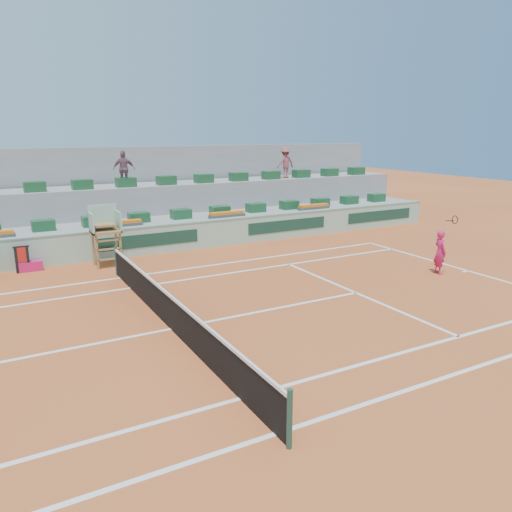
# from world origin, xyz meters

# --- Properties ---
(ground) EXTENTS (90.00, 90.00, 0.00)m
(ground) POSITION_xyz_m (0.00, 0.00, 0.00)
(ground) COLOR #AD4D21
(ground) RESTS_ON ground
(seating_tier_lower) EXTENTS (36.00, 4.00, 1.20)m
(seating_tier_lower) POSITION_xyz_m (0.00, 10.70, 0.60)
(seating_tier_lower) COLOR #999997
(seating_tier_lower) RESTS_ON ground
(seating_tier_upper) EXTENTS (36.00, 2.40, 2.60)m
(seating_tier_upper) POSITION_xyz_m (0.00, 12.30, 1.30)
(seating_tier_upper) COLOR #999997
(seating_tier_upper) RESTS_ON ground
(stadium_back_wall) EXTENTS (36.00, 0.40, 4.40)m
(stadium_back_wall) POSITION_xyz_m (0.00, 13.90, 2.20)
(stadium_back_wall) COLOR #999997
(stadium_back_wall) RESTS_ON ground
(player_bag) EXTENTS (0.84, 0.38, 0.38)m
(player_bag) POSITION_xyz_m (-2.76, 8.08, 0.19)
(player_bag) COLOR #D51B60
(player_bag) RESTS_ON ground
(spectator_mid) EXTENTS (1.07, 0.66, 1.70)m
(spectator_mid) POSITION_xyz_m (1.92, 11.58, 3.45)
(spectator_mid) COLOR #7C525E
(spectator_mid) RESTS_ON seating_tier_upper
(spectator_right) EXTENTS (1.14, 0.71, 1.69)m
(spectator_right) POSITION_xyz_m (11.04, 11.89, 3.45)
(spectator_right) COLOR #944A4E
(spectator_right) RESTS_ON seating_tier_upper
(court_lines) EXTENTS (23.89, 11.09, 0.01)m
(court_lines) POSITION_xyz_m (0.00, 0.00, 0.01)
(court_lines) COLOR white
(court_lines) RESTS_ON ground
(tennis_net) EXTENTS (0.10, 11.97, 1.10)m
(tennis_net) POSITION_xyz_m (0.00, 0.00, 0.53)
(tennis_net) COLOR black
(tennis_net) RESTS_ON ground
(advertising_hoarding) EXTENTS (36.00, 0.34, 1.26)m
(advertising_hoarding) POSITION_xyz_m (0.02, 8.50, 0.63)
(advertising_hoarding) COLOR #9AC2AC
(advertising_hoarding) RESTS_ON ground
(umpire_chair) EXTENTS (1.10, 0.90, 2.40)m
(umpire_chair) POSITION_xyz_m (0.00, 7.50, 1.54)
(umpire_chair) COLOR olive
(umpire_chair) RESTS_ON ground
(seat_row_lower) EXTENTS (32.90, 0.60, 0.44)m
(seat_row_lower) POSITION_xyz_m (0.00, 9.80, 1.42)
(seat_row_lower) COLOR #194D29
(seat_row_lower) RESTS_ON seating_tier_lower
(seat_row_upper) EXTENTS (32.90, 0.60, 0.44)m
(seat_row_upper) POSITION_xyz_m (0.00, 11.70, 2.82)
(seat_row_upper) COLOR #194D29
(seat_row_upper) RESTS_ON seating_tier_upper
(flower_planters) EXTENTS (26.80, 0.36, 0.28)m
(flower_planters) POSITION_xyz_m (-1.50, 9.00, 1.33)
(flower_planters) COLOR #4A4A4A
(flower_planters) RESTS_ON seating_tier_lower
(towel_rack) EXTENTS (0.57, 0.09, 1.03)m
(towel_rack) POSITION_xyz_m (-3.02, 7.95, 0.60)
(towel_rack) COLOR black
(towel_rack) RESTS_ON ground
(tennis_player) EXTENTS (0.54, 0.90, 2.28)m
(tennis_player) POSITION_xyz_m (10.64, 0.34, 0.83)
(tennis_player) COLOR #D51B60
(tennis_player) RESTS_ON ground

